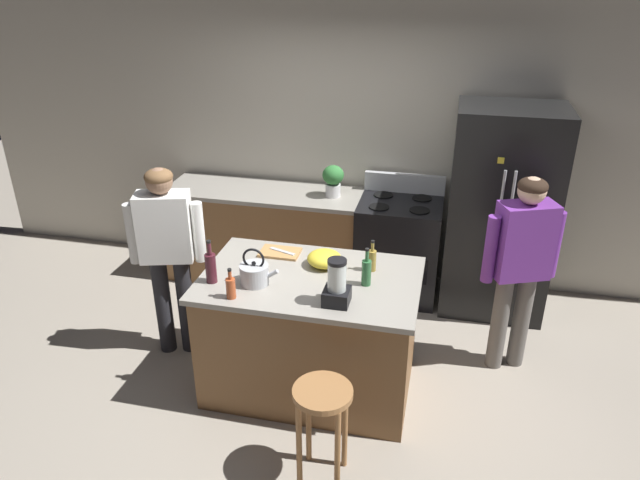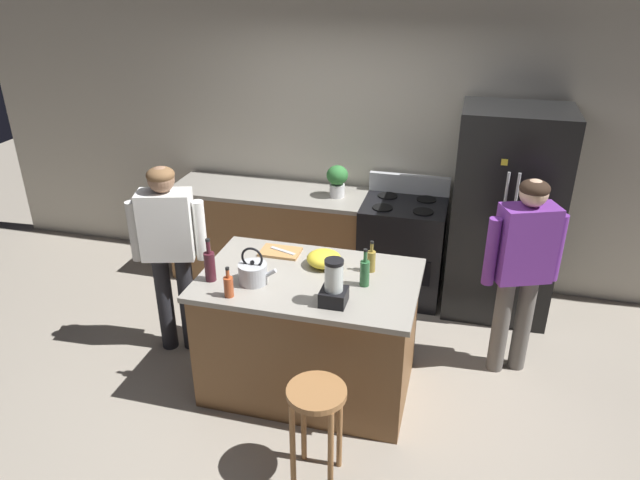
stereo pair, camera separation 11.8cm
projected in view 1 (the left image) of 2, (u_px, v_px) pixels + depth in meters
ground_plane at (311, 383)px, 4.53m from camera, size 14.00×14.00×0.00m
back_wall at (359, 143)px, 5.65m from camera, size 8.00×0.10×2.70m
kitchen_island at (311, 333)px, 4.32m from camera, size 1.54×0.98×0.94m
back_counter_run at (270, 235)px, 5.84m from camera, size 2.00×0.64×0.94m
refrigerator at (500, 213)px, 5.16m from camera, size 0.90×0.73×1.87m
stove_range at (398, 248)px, 5.56m from camera, size 0.76×0.65×1.12m
person_by_island_left at (167, 245)px, 4.52m from camera, size 0.59×0.32×1.59m
person_by_sink_right at (521, 258)px, 4.34m from camera, size 0.58×0.35×1.59m
bar_stool at (323, 410)px, 3.50m from camera, size 0.36×0.36×0.69m
potted_plant at (333, 179)px, 5.44m from camera, size 0.20×0.20×0.30m
blender_appliance at (337, 285)px, 3.76m from camera, size 0.17×0.17×0.32m
bottle_cooking_sauce at (231, 287)px, 3.84m from camera, size 0.06×0.06×0.22m
bottle_wine at (211, 267)px, 4.01m from camera, size 0.08×0.08×0.32m
bottle_vinegar at (372, 260)px, 4.18m from camera, size 0.06×0.06×0.24m
bottle_olive_oil at (366, 272)px, 3.99m from camera, size 0.07×0.07×0.28m
mixing_bowl at (324, 259)px, 4.25m from camera, size 0.25×0.25×0.11m
tea_kettle at (254, 273)px, 4.01m from camera, size 0.28×0.20×0.27m
cutting_board at (280, 252)px, 4.44m from camera, size 0.30×0.20×0.02m
chef_knife at (282, 251)px, 4.43m from camera, size 0.22×0.10×0.01m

